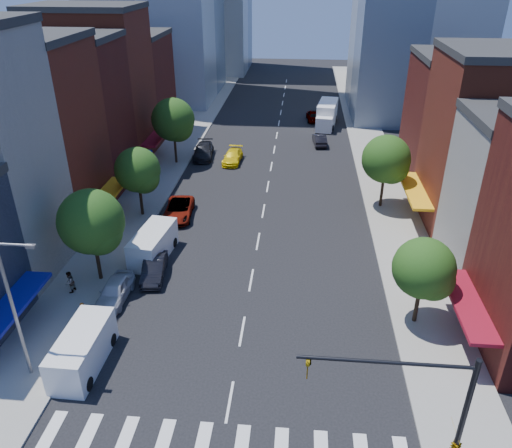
{
  "coord_description": "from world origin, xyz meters",
  "views": [
    {
      "loc": [
        3.28,
        -19.67,
        21.71
      ],
      "look_at": [
        0.39,
        11.8,
        5.0
      ],
      "focal_mm": 35.0,
      "sensor_mm": 36.0,
      "label": 1
    }
  ],
  "objects_px": {
    "pedestrian_far": "(70,282)",
    "traffic_car_oncoming": "(320,140)",
    "cargo_van_near": "(82,351)",
    "traffic_car_far": "(313,115)",
    "parked_car_rear": "(203,151)",
    "parked_car_second": "(154,268)",
    "cargo_van_far": "(153,245)",
    "parked_car_front": "(115,290)",
    "taxi": "(233,157)",
    "box_truck": "(327,115)",
    "pedestrian_near": "(84,314)",
    "parked_car_third": "(179,210)"
  },
  "relations": [
    {
      "from": "parked_car_front",
      "to": "taxi",
      "type": "bearing_deg",
      "value": 81.38
    },
    {
      "from": "traffic_car_oncoming",
      "to": "traffic_car_far",
      "type": "bearing_deg",
      "value": -92.31
    },
    {
      "from": "pedestrian_far",
      "to": "traffic_car_oncoming",
      "type": "bearing_deg",
      "value": 161.64
    },
    {
      "from": "parked_car_rear",
      "to": "parked_car_front",
      "type": "bearing_deg",
      "value": -96.62
    },
    {
      "from": "parked_car_front",
      "to": "pedestrian_near",
      "type": "bearing_deg",
      "value": -107.33
    },
    {
      "from": "parked_car_second",
      "to": "pedestrian_near",
      "type": "bearing_deg",
      "value": -123.11
    },
    {
      "from": "cargo_van_near",
      "to": "parked_car_second",
      "type": "bearing_deg",
      "value": 81.5
    },
    {
      "from": "traffic_car_far",
      "to": "cargo_van_near",
      "type": "bearing_deg",
      "value": 70.05
    },
    {
      "from": "cargo_van_far",
      "to": "taxi",
      "type": "height_order",
      "value": "cargo_van_far"
    },
    {
      "from": "parked_car_rear",
      "to": "traffic_car_oncoming",
      "type": "distance_m",
      "value": 15.72
    },
    {
      "from": "parked_car_rear",
      "to": "pedestrian_near",
      "type": "distance_m",
      "value": 32.79
    },
    {
      "from": "pedestrian_far",
      "to": "box_truck",
      "type": "bearing_deg",
      "value": 165.35
    },
    {
      "from": "parked_car_third",
      "to": "cargo_van_near",
      "type": "distance_m",
      "value": 20.15
    },
    {
      "from": "parked_car_rear",
      "to": "cargo_van_far",
      "type": "height_order",
      "value": "cargo_van_far"
    },
    {
      "from": "cargo_van_far",
      "to": "pedestrian_far",
      "type": "height_order",
      "value": "cargo_van_far"
    },
    {
      "from": "cargo_van_far",
      "to": "box_truck",
      "type": "height_order",
      "value": "box_truck"
    },
    {
      "from": "taxi",
      "to": "traffic_car_oncoming",
      "type": "distance_m",
      "value": 13.03
    },
    {
      "from": "parked_car_third",
      "to": "cargo_van_far",
      "type": "relative_size",
      "value": 0.94
    },
    {
      "from": "parked_car_second",
      "to": "parked_car_third",
      "type": "relative_size",
      "value": 0.83
    },
    {
      "from": "parked_car_second",
      "to": "traffic_car_far",
      "type": "relative_size",
      "value": 0.95
    },
    {
      "from": "parked_car_second",
      "to": "taxi",
      "type": "bearing_deg",
      "value": 76.62
    },
    {
      "from": "traffic_car_far",
      "to": "box_truck",
      "type": "relative_size",
      "value": 0.55
    },
    {
      "from": "taxi",
      "to": "pedestrian_near",
      "type": "height_order",
      "value": "pedestrian_near"
    },
    {
      "from": "parked_car_rear",
      "to": "box_truck",
      "type": "relative_size",
      "value": 0.65
    },
    {
      "from": "parked_car_rear",
      "to": "pedestrian_far",
      "type": "xyz_separation_m",
      "value": [
        -4.41,
        -29.29,
        0.18
      ]
    },
    {
      "from": "parked_car_front",
      "to": "cargo_van_far",
      "type": "distance_m",
      "value": 5.99
    },
    {
      "from": "parked_car_rear",
      "to": "pedestrian_far",
      "type": "distance_m",
      "value": 29.62
    },
    {
      "from": "cargo_van_near",
      "to": "pedestrian_far",
      "type": "bearing_deg",
      "value": 119.41
    },
    {
      "from": "box_truck",
      "to": "pedestrian_far",
      "type": "relative_size",
      "value": 5.09
    },
    {
      "from": "traffic_car_oncoming",
      "to": "box_truck",
      "type": "distance_m",
      "value": 9.05
    },
    {
      "from": "pedestrian_near",
      "to": "traffic_car_oncoming",
      "type": "bearing_deg",
      "value": 1.83
    },
    {
      "from": "cargo_van_near",
      "to": "pedestrian_near",
      "type": "relative_size",
      "value": 3.31
    },
    {
      "from": "parked_car_third",
      "to": "parked_car_rear",
      "type": "bearing_deg",
      "value": 87.65
    },
    {
      "from": "cargo_van_near",
      "to": "traffic_car_far",
      "type": "relative_size",
      "value": 1.17
    },
    {
      "from": "parked_car_rear",
      "to": "box_truck",
      "type": "bearing_deg",
      "value": 39.06
    },
    {
      "from": "parked_car_second",
      "to": "traffic_car_far",
      "type": "height_order",
      "value": "traffic_car_far"
    },
    {
      "from": "parked_car_second",
      "to": "traffic_car_far",
      "type": "distance_m",
      "value": 45.85
    },
    {
      "from": "parked_car_third",
      "to": "pedestrian_far",
      "type": "xyz_separation_m",
      "value": [
        -5.07,
        -12.98,
        0.23
      ]
    },
    {
      "from": "traffic_car_far",
      "to": "traffic_car_oncoming",
      "type": "bearing_deg",
      "value": 88.48
    },
    {
      "from": "parked_car_rear",
      "to": "traffic_car_oncoming",
      "type": "xyz_separation_m",
      "value": [
        14.47,
        6.16,
        -0.09
      ]
    },
    {
      "from": "parked_car_front",
      "to": "cargo_van_near",
      "type": "distance_m",
      "value": 6.75
    },
    {
      "from": "box_truck",
      "to": "pedestrian_near",
      "type": "xyz_separation_m",
      "value": [
        -17.55,
        -47.82,
        -0.6
      ]
    },
    {
      "from": "traffic_car_oncoming",
      "to": "box_truck",
      "type": "bearing_deg",
      "value": -103.49
    },
    {
      "from": "parked_car_third",
      "to": "traffic_car_oncoming",
      "type": "relative_size",
      "value": 1.24
    },
    {
      "from": "parked_car_rear",
      "to": "traffic_car_far",
      "type": "bearing_deg",
      "value": 46.98
    },
    {
      "from": "parked_car_second",
      "to": "taxi",
      "type": "xyz_separation_m",
      "value": [
        2.74,
        25.19,
        -0.03
      ]
    },
    {
      "from": "traffic_car_oncoming",
      "to": "cargo_van_far",
      "type": "bearing_deg",
      "value": 58.73
    },
    {
      "from": "parked_car_third",
      "to": "cargo_van_near",
      "type": "bearing_deg",
      "value": -98.06
    },
    {
      "from": "parked_car_front",
      "to": "cargo_van_near",
      "type": "height_order",
      "value": "cargo_van_near"
    },
    {
      "from": "taxi",
      "to": "pedestrian_near",
      "type": "bearing_deg",
      "value": -97.53
    }
  ]
}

